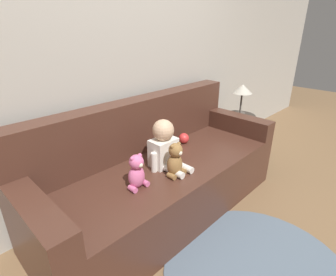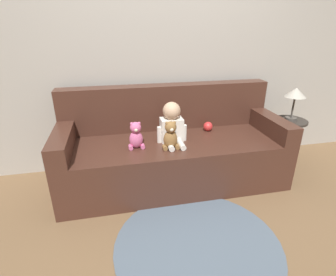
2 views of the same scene
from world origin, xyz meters
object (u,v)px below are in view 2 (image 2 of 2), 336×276
Objects in this scene: couch at (172,150)px; toy_ball at (208,126)px; teddy_bear_brown at (171,136)px; plush_toy_side at (136,136)px; side_table at (293,109)px; person_baby at (172,124)px.

couch reaches higher than toy_ball.
teddy_bear_brown reaches higher than toy_ball.
toy_ball is (0.78, 0.26, -0.07)m from plush_toy_side.
teddy_bear_brown is at bearing -106.69° from couch.
teddy_bear_brown is at bearing -168.05° from side_table.
couch is at bearing 24.94° from plush_toy_side.
teddy_bear_brown reaches higher than plush_toy_side.
couch is 22.50× the size of toy_ball.
plush_toy_side is at bearing -155.06° from couch.
teddy_bear_brown is 2.68× the size of toy_ball.
side_table reaches higher than plush_toy_side.
couch is at bearing 73.89° from person_baby.
couch reaches higher than teddy_bear_brown.
teddy_bear_brown is 0.31m from plush_toy_side.
side_table is at bearing 2.31° from couch.
side_table reaches higher than toy_ball.
person_baby is (-0.03, -0.09, 0.31)m from couch.
plush_toy_side is 0.83m from toy_ball.
person_baby is 0.43× the size of side_table.
side_table is at bearing 7.53° from plush_toy_side.
plush_toy_side is 0.28× the size of side_table.
teddy_bear_brown is 0.59m from toy_ball.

